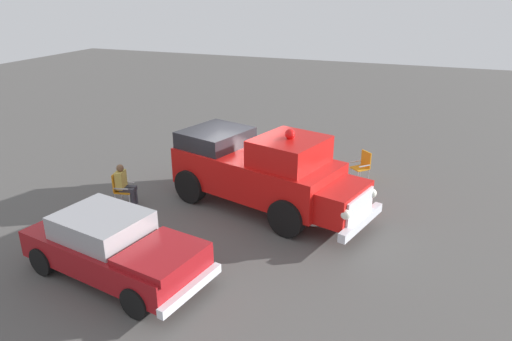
% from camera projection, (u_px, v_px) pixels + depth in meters
% --- Properties ---
extents(ground_plane, '(60.00, 60.00, 0.00)m').
position_uv_depth(ground_plane, '(240.00, 200.00, 14.42)').
color(ground_plane, '#514F4C').
extents(vintage_fire_truck, '(3.77, 6.32, 2.59)m').
position_uv_depth(vintage_fire_truck, '(262.00, 170.00, 13.51)').
color(vintage_fire_truck, black).
rests_on(vintage_fire_truck, ground).
extents(classic_hot_rod, '(2.59, 4.62, 1.46)m').
position_uv_depth(classic_hot_rod, '(115.00, 246.00, 10.38)').
color(classic_hot_rod, black).
rests_on(classic_hot_rod, ground).
extents(lawn_chair_near_truck, '(0.60, 0.59, 1.02)m').
position_uv_depth(lawn_chair_near_truck, '(120.00, 186.00, 13.91)').
color(lawn_chair_near_truck, '#B7BABF').
rests_on(lawn_chair_near_truck, ground).
extents(lawn_chair_by_car, '(0.69, 0.69, 1.02)m').
position_uv_depth(lawn_chair_by_car, '(363.00, 164.00, 15.68)').
color(lawn_chair_by_car, '#B7BABF').
rests_on(lawn_chair_by_car, ground).
extents(spectator_seated, '(0.48, 0.60, 1.29)m').
position_uv_depth(spectator_seated, '(124.00, 183.00, 13.86)').
color(spectator_seated, '#383842').
rests_on(spectator_seated, ground).
extents(traffic_cone, '(0.40, 0.40, 0.64)m').
position_uv_depth(traffic_cone, '(352.00, 198.00, 13.79)').
color(traffic_cone, orange).
rests_on(traffic_cone, ground).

